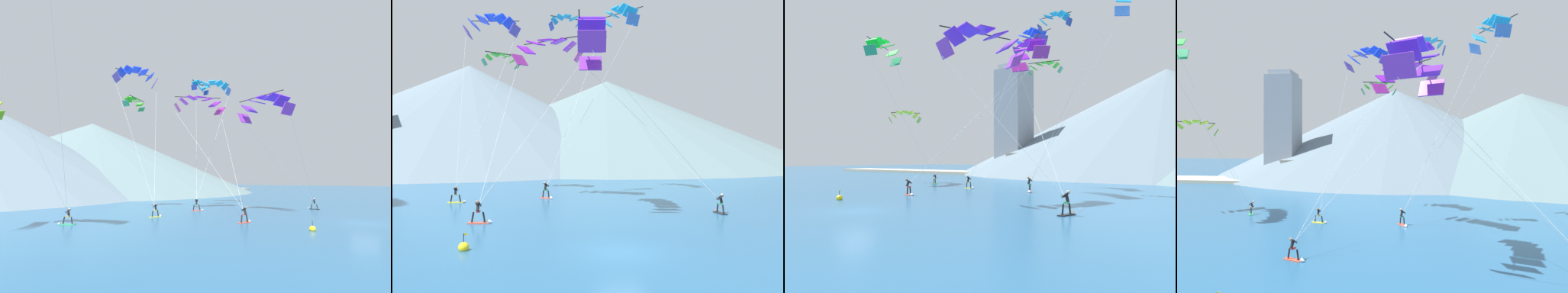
# 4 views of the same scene
# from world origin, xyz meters

# --- Properties ---
(ground_plane) EXTENTS (400.00, 400.00, 0.00)m
(ground_plane) POSITION_xyz_m (0.00, 0.00, 0.00)
(ground_plane) COLOR #23567F
(kitesurfer_near_lead) EXTENTS (0.60, 1.77, 1.69)m
(kitesurfer_near_lead) POSITION_xyz_m (12.23, 7.67, 0.47)
(kitesurfer_near_lead) COLOR black
(kitesurfer_near_lead) RESTS_ON ground
(kitesurfer_near_trail) EXTENTS (1.78, 0.71, 1.69)m
(kitesurfer_near_trail) POSITION_xyz_m (-7.62, 20.62, 0.47)
(kitesurfer_near_trail) COLOR yellow
(kitesurfer_near_trail) RESTS_ON ground
(kitesurfer_mid_center) EXTENTS (1.20, 1.71, 1.83)m
(kitesurfer_mid_center) POSITION_xyz_m (1.09, 20.60, 0.57)
(kitesurfer_mid_center) COLOR #E54C33
(kitesurfer_mid_center) RESTS_ON ground
(kitesurfer_far_right) EXTENTS (1.78, 0.93, 1.75)m
(kitesurfer_far_right) POSITION_xyz_m (-6.26, 9.94, 0.53)
(kitesurfer_far_right) COLOR #E54C33
(kitesurfer_far_right) RESTS_ON ground
(parafoil_kite_near_lead) EXTENTS (11.94, 8.28, 13.88)m
(parafoil_kite_near_lead) POSITION_xyz_m (2.36, 10.92, 14.05)
(parafoil_kite_near_lead) COLOR purple
(parafoil_kite_near_trail) EXTENTS (7.44, 9.83, 19.58)m
(parafoil_kite_near_trail) POSITION_xyz_m (-3.73, 28.43, 19.77)
(parafoil_kite_near_trail) COLOR #503CA5
(parafoil_kite_mid_center) EXTENTS (11.44, 6.38, 20.48)m
(parafoil_kite_mid_center) POSITION_xyz_m (10.37, 23.56, 20.62)
(parafoil_kite_mid_center) COLOR #416FC3
(parafoil_kite_far_right) EXTENTS (11.02, 13.24, 15.18)m
(parafoil_kite_far_right) POSITION_xyz_m (1.08, 20.30, 15.42)
(parafoil_kite_far_right) COLOR #A1278C
(parafoil_kite_distant_high_outer) EXTENTS (3.91, 1.14, 1.77)m
(parafoil_kite_distant_high_outer) POSITION_xyz_m (3.59, 21.87, 18.94)
(parafoil_kite_distant_high_outer) COLOR navy
(parafoil_kite_distant_mid_solo) EXTENTS (4.90, 2.04, 1.70)m
(parafoil_kite_distant_mid_solo) POSITION_xyz_m (-2.37, 30.02, 16.21)
(parafoil_kite_distant_mid_solo) COLOR #38A56C
(race_marker_buoy) EXTENTS (0.56, 0.56, 1.02)m
(race_marker_buoy) POSITION_xyz_m (-7.64, 3.18, 0.16)
(race_marker_buoy) COLOR yellow
(race_marker_buoy) RESTS_ON ground
(shoreline_strip) EXTENTS (180.00, 10.00, 0.70)m
(shoreline_strip) POSITION_xyz_m (0.00, 56.91, 0.35)
(shoreline_strip) COLOR beige
(shoreline_strip) RESTS_ON ground
(shore_building_harbour_front) EXTENTS (6.89, 5.42, 4.78)m
(shore_building_harbour_front) POSITION_xyz_m (17.93, 61.62, 2.40)
(shore_building_harbour_front) COLOR silver
(shore_building_harbour_front) RESTS_ON ground
(shore_building_promenade_mid) EXTENTS (5.29, 4.77, 5.12)m
(shore_building_promenade_mid) POSITION_xyz_m (32.13, 61.13, 2.57)
(shore_building_promenade_mid) COLOR #A89E8E
(shore_building_promenade_mid) RESTS_ON ground
(mountain_peak_west_ridge) EXTENTS (117.90, 117.90, 25.49)m
(mountain_peak_west_ridge) POSITION_xyz_m (37.74, 92.36, 12.74)
(mountain_peak_west_ridge) COLOR slate
(mountain_peak_west_ridge) RESTS_ON ground
(mountain_peak_central_summit) EXTENTS (113.15, 113.15, 28.47)m
(mountain_peak_central_summit) POSITION_xyz_m (-3.14, 96.92, 14.23)
(mountain_peak_central_summit) COLOR slate
(mountain_peak_central_summit) RESTS_ON ground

